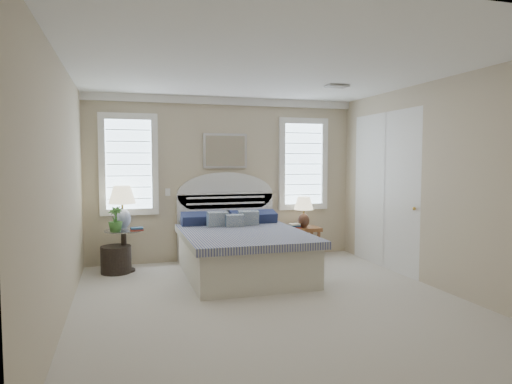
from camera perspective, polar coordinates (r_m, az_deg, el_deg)
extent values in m
cube|color=beige|center=(5.50, 2.00, -13.62)|extent=(4.50, 5.00, 0.01)
cube|color=white|center=(5.35, 2.07, 15.14)|extent=(4.50, 5.00, 0.01)
cube|color=#C6B695|center=(7.66, -3.91, 1.62)|extent=(4.50, 0.02, 2.70)
cube|color=#C6B695|center=(5.02, -23.13, 0.06)|extent=(0.02, 5.00, 2.70)
cube|color=#C6B695|center=(6.34, 21.70, 0.86)|extent=(0.02, 5.00, 2.70)
cube|color=white|center=(7.68, -3.90, 11.27)|extent=(4.50, 0.08, 0.12)
cube|color=#B2B2B2|center=(6.53, 10.05, 12.87)|extent=(0.30, 0.20, 0.02)
cube|color=white|center=(7.51, -10.97, -0.02)|extent=(0.08, 0.01, 0.12)
cube|color=silver|center=(7.46, -15.62, 3.34)|extent=(0.90, 0.06, 1.60)
cube|color=silver|center=(8.06, 5.89, 3.51)|extent=(0.90, 0.06, 1.60)
cube|color=silver|center=(7.62, -3.87, 5.15)|extent=(0.74, 0.04, 0.58)
cube|color=white|center=(7.32, 15.74, 0.19)|extent=(0.02, 1.80, 2.40)
cube|color=beige|center=(6.67, -1.66, -8.05)|extent=(1.60, 2.10, 0.55)
cube|color=navy|center=(6.56, -1.55, -5.44)|extent=(1.72, 2.15, 0.10)
cube|color=silver|center=(7.68, -3.79, -4.37)|extent=(1.62, 0.08, 1.10)
cube|color=#1E254B|center=(7.31, -6.38, -3.39)|extent=(0.75, 0.31, 0.23)
cube|color=#1E254B|center=(7.49, -0.33, -3.19)|extent=(0.75, 0.31, 0.23)
cube|color=#38547E|center=(7.11, -4.86, -3.74)|extent=(0.33, 0.20, 0.34)
cube|color=#38547E|center=(7.23, -0.97, -3.60)|extent=(0.33, 0.20, 0.34)
cube|color=#38547E|center=(7.07, -2.70, -3.94)|extent=(0.28, 0.14, 0.29)
cylinder|color=black|center=(7.22, -16.13, -9.39)|extent=(0.32, 0.32, 0.03)
cylinder|color=black|center=(7.16, -16.17, -7.17)|extent=(0.08, 0.08, 0.60)
cylinder|color=silver|center=(7.10, -16.22, -4.63)|extent=(0.56, 0.56, 0.02)
cube|color=brown|center=(7.81, 6.07, -4.62)|extent=(0.50, 0.40, 0.06)
cube|color=brown|center=(7.86, 6.05, -6.92)|extent=(0.44, 0.34, 0.03)
cube|color=brown|center=(7.64, 5.10, -6.82)|extent=(0.04, 0.04, 0.47)
cube|color=brown|center=(7.91, 4.29, -6.43)|extent=(0.04, 0.04, 0.47)
cube|color=brown|center=(7.79, 7.85, -6.62)|extent=(0.04, 0.04, 0.47)
cube|color=brown|center=(8.06, 6.97, -6.26)|extent=(0.04, 0.04, 0.47)
cylinder|color=black|center=(7.12, -17.09, -8.06)|extent=(0.51, 0.51, 0.40)
cylinder|color=silver|center=(7.25, -16.32, -4.25)|extent=(0.15, 0.15, 0.03)
ellipsoid|color=silver|center=(7.23, -16.34, -3.24)|extent=(0.27, 0.27, 0.31)
cylinder|color=gold|center=(7.21, -16.37, -1.74)|extent=(0.04, 0.04, 0.11)
cylinder|color=black|center=(7.76, 5.96, -4.34)|extent=(0.14, 0.14, 0.03)
ellipsoid|color=black|center=(7.75, 5.97, -3.58)|extent=(0.26, 0.26, 0.25)
cylinder|color=gold|center=(7.73, 5.98, -2.46)|extent=(0.04, 0.04, 0.09)
imported|color=#2A692C|center=(6.90, -17.16, -3.29)|extent=(0.27, 0.27, 0.37)
cube|color=maroon|center=(6.95, -14.67, -4.61)|extent=(0.19, 0.15, 0.02)
cube|color=navy|center=(6.94, -14.67, -4.40)|extent=(0.18, 0.14, 0.02)
cube|color=maroon|center=(7.68, 4.84, -4.43)|extent=(0.20, 0.16, 0.03)
cube|color=navy|center=(7.67, 4.84, -4.24)|extent=(0.19, 0.15, 0.03)
cube|color=beige|center=(7.67, 4.85, -4.05)|extent=(0.18, 0.14, 0.03)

